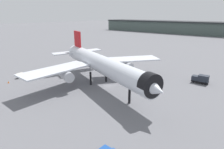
{
  "coord_description": "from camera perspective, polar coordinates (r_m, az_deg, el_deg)",
  "views": [
    {
      "loc": [
        39.56,
        -45.08,
        23.3
      ],
      "look_at": [
        3.97,
        -3.15,
        5.69
      ],
      "focal_mm": 30.65,
      "sensor_mm": 36.0,
      "label": 1
    }
  ],
  "objects": [
    {
      "name": "baggage_cart_trailing",
      "position": [
        80.24,
        -25.64,
        -0.2
      ],
      "size": [
        2.25,
        2.63,
        1.82
      ],
      "rotation": [
        0.0,
        0.0,
        4.89
      ],
      "color": "black",
      "rests_on": "ground"
    },
    {
      "name": "ground",
      "position": [
        64.34,
        -0.88,
        -3.48
      ],
      "size": [
        900.0,
        900.0,
        0.0
      ],
      "primitive_type": "plane",
      "color": "slate"
    },
    {
      "name": "airliner_near_gate",
      "position": [
        63.13,
        -3.25,
        3.02
      ],
      "size": [
        54.98,
        48.85,
        16.51
      ],
      "rotation": [
        0.0,
        0.0,
        -0.33
      ],
      "color": "silver",
      "rests_on": "ground"
    },
    {
      "name": "service_truck_front",
      "position": [
        73.41,
        24.91,
        -1.16
      ],
      "size": [
        5.67,
        2.95,
        3.0
      ],
      "rotation": [
        0.0,
        0.0,
        3.22
      ],
      "color": "black",
      "rests_on": "ground"
    },
    {
      "name": "traffic_cone_wingtip",
      "position": [
        76.19,
        -28.52,
        -2.01
      ],
      "size": [
        0.56,
        0.56,
        0.7
      ],
      "primitive_type": "cone",
      "color": "#F2600C",
      "rests_on": "ground"
    },
    {
      "name": "traffic_cone_near_nose",
      "position": [
        97.07,
        -4.22,
        4.01
      ],
      "size": [
        0.5,
        0.5,
        0.62
      ],
      "primitive_type": "cone",
      "color": "#F2600C",
      "rests_on": "ground"
    },
    {
      "name": "terminal_building",
      "position": [
        246.97,
        25.65,
        12.39
      ],
      "size": [
        255.56,
        36.98,
        26.24
      ],
      "rotation": [
        0.0,
        0.0,
        0.02
      ],
      "color": "#475651",
      "rests_on": "ground"
    }
  ]
}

